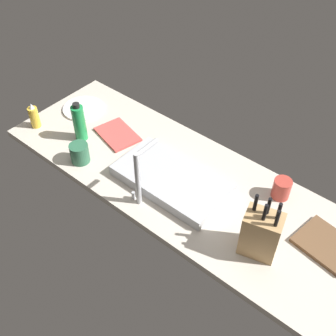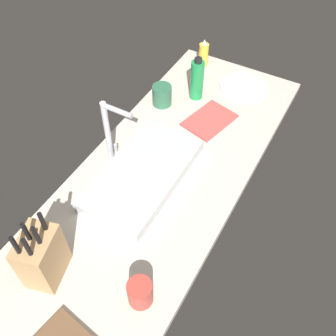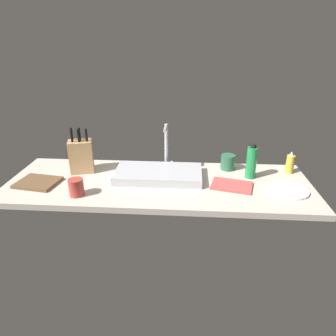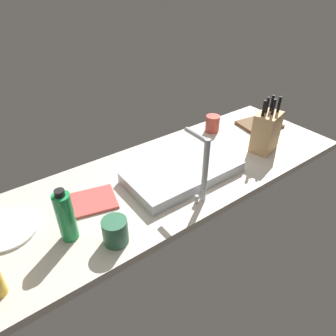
{
  "view_description": "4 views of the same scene",
  "coord_description": "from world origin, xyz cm",
  "px_view_note": "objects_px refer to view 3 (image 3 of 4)",
  "views": [
    {
      "loc": [
        -84.46,
        108.04,
        144.09
      ],
      "look_at": [
        1.79,
        4.82,
        11.6
      ],
      "focal_mm": 44.58,
      "sensor_mm": 36.0,
      "label": 1
    },
    {
      "loc": [
        -80.54,
        -51.17,
        124.59
      ],
      "look_at": [
        4.86,
        -3.03,
        9.15
      ],
      "focal_mm": 41.33,
      "sensor_mm": 36.0,
      "label": 2
    },
    {
      "loc": [
        17.14,
        -164.19,
        83.82
      ],
      "look_at": [
        5.35,
        4.08,
        10.8
      ],
      "focal_mm": 32.68,
      "sensor_mm": 36.0,
      "label": 3
    },
    {
      "loc": [
        72.5,
        92.98,
        87.3
      ],
      "look_at": [
        5.37,
        1.87,
        8.89
      ],
      "focal_mm": 32.36,
      "sensor_mm": 36.0,
      "label": 4
    }
  ],
  "objects_px": {
    "water_bottle": "(251,162)",
    "dish_towel": "(232,185)",
    "cutting_board": "(38,182)",
    "sink_basin": "(158,174)",
    "ceramic_cup": "(228,162)",
    "soap_bottle": "(290,163)",
    "dinner_plate": "(288,190)",
    "coffee_mug": "(76,187)",
    "knife_block": "(81,156)",
    "faucet": "(166,143)"
  },
  "relations": [
    {
      "from": "sink_basin",
      "to": "dish_towel",
      "type": "relative_size",
      "value": 2.3
    },
    {
      "from": "faucet",
      "to": "coffee_mug",
      "type": "height_order",
      "value": "faucet"
    },
    {
      "from": "dinner_plate",
      "to": "sink_basin",
      "type": "bearing_deg",
      "value": 170.41
    },
    {
      "from": "cutting_board",
      "to": "coffee_mug",
      "type": "distance_m",
      "value": 0.31
    },
    {
      "from": "faucet",
      "to": "knife_block",
      "type": "height_order",
      "value": "faucet"
    },
    {
      "from": "ceramic_cup",
      "to": "soap_bottle",
      "type": "bearing_deg",
      "value": -4.2
    },
    {
      "from": "dinner_plate",
      "to": "dish_towel",
      "type": "distance_m",
      "value": 0.31
    },
    {
      "from": "coffee_mug",
      "to": "ceramic_cup",
      "type": "relative_size",
      "value": 0.97
    },
    {
      "from": "dinner_plate",
      "to": "soap_bottle",
      "type": "bearing_deg",
      "value": 72.94
    },
    {
      "from": "knife_block",
      "to": "faucet",
      "type": "bearing_deg",
      "value": -4.26
    },
    {
      "from": "cutting_board",
      "to": "water_bottle",
      "type": "xyz_separation_m",
      "value": [
        1.26,
        0.18,
        0.09
      ]
    },
    {
      "from": "soap_bottle",
      "to": "dish_towel",
      "type": "distance_m",
      "value": 0.45
    },
    {
      "from": "cutting_board",
      "to": "sink_basin",
      "type": "bearing_deg",
      "value": 10.74
    },
    {
      "from": "knife_block",
      "to": "coffee_mug",
      "type": "relative_size",
      "value": 2.99
    },
    {
      "from": "cutting_board",
      "to": "knife_block",
      "type": "bearing_deg",
      "value": 43.23
    },
    {
      "from": "soap_bottle",
      "to": "faucet",
      "type": "bearing_deg",
      "value": 177.86
    },
    {
      "from": "knife_block",
      "to": "dish_towel",
      "type": "bearing_deg",
      "value": -24.38
    },
    {
      "from": "soap_bottle",
      "to": "dinner_plate",
      "type": "bearing_deg",
      "value": -107.06
    },
    {
      "from": "dinner_plate",
      "to": "ceramic_cup",
      "type": "relative_size",
      "value": 2.33
    },
    {
      "from": "water_bottle",
      "to": "dish_towel",
      "type": "bearing_deg",
      "value": -133.52
    },
    {
      "from": "faucet",
      "to": "water_bottle",
      "type": "xyz_separation_m",
      "value": [
        0.53,
        -0.12,
        -0.07
      ]
    },
    {
      "from": "sink_basin",
      "to": "cutting_board",
      "type": "distance_m",
      "value": 0.71
    },
    {
      "from": "faucet",
      "to": "dinner_plate",
      "type": "height_order",
      "value": "faucet"
    },
    {
      "from": "water_bottle",
      "to": "ceramic_cup",
      "type": "height_order",
      "value": "water_bottle"
    },
    {
      "from": "dish_towel",
      "to": "ceramic_cup",
      "type": "distance_m",
      "value": 0.26
    },
    {
      "from": "knife_block",
      "to": "water_bottle",
      "type": "height_order",
      "value": "knife_block"
    },
    {
      "from": "cutting_board",
      "to": "water_bottle",
      "type": "bearing_deg",
      "value": 8.08
    },
    {
      "from": "sink_basin",
      "to": "dinner_plate",
      "type": "relative_size",
      "value": 2.3
    },
    {
      "from": "water_bottle",
      "to": "dinner_plate",
      "type": "relative_size",
      "value": 0.95
    },
    {
      "from": "soap_bottle",
      "to": "coffee_mug",
      "type": "distance_m",
      "value": 1.31
    },
    {
      "from": "knife_block",
      "to": "dish_towel",
      "type": "height_order",
      "value": "knife_block"
    },
    {
      "from": "dish_towel",
      "to": "coffee_mug",
      "type": "bearing_deg",
      "value": -169.0
    },
    {
      "from": "dinner_plate",
      "to": "coffee_mug",
      "type": "distance_m",
      "value": 1.17
    },
    {
      "from": "coffee_mug",
      "to": "soap_bottle",
      "type": "bearing_deg",
      "value": 17.38
    },
    {
      "from": "sink_basin",
      "to": "ceramic_cup",
      "type": "xyz_separation_m",
      "value": [
        0.44,
        0.16,
        0.02
      ]
    },
    {
      "from": "soap_bottle",
      "to": "water_bottle",
      "type": "distance_m",
      "value": 0.28
    },
    {
      "from": "water_bottle",
      "to": "coffee_mug",
      "type": "height_order",
      "value": "water_bottle"
    },
    {
      "from": "ceramic_cup",
      "to": "faucet",
      "type": "bearing_deg",
      "value": 179.85
    },
    {
      "from": "soap_bottle",
      "to": "water_bottle",
      "type": "relative_size",
      "value": 0.67
    },
    {
      "from": "knife_block",
      "to": "sink_basin",
      "type": "bearing_deg",
      "value": -22.39
    },
    {
      "from": "knife_block",
      "to": "soap_bottle",
      "type": "distance_m",
      "value": 1.32
    },
    {
      "from": "sink_basin",
      "to": "knife_block",
      "type": "relative_size",
      "value": 1.84
    },
    {
      "from": "soap_bottle",
      "to": "water_bottle",
      "type": "bearing_deg",
      "value": -161.01
    },
    {
      "from": "water_bottle",
      "to": "dinner_plate",
      "type": "distance_m",
      "value": 0.27
    },
    {
      "from": "sink_basin",
      "to": "coffee_mug",
      "type": "relative_size",
      "value": 5.5
    },
    {
      "from": "soap_bottle",
      "to": "cutting_board",
      "type": "bearing_deg",
      "value": -169.99
    },
    {
      "from": "sink_basin",
      "to": "dinner_plate",
      "type": "bearing_deg",
      "value": -9.59
    },
    {
      "from": "water_bottle",
      "to": "coffee_mug",
      "type": "distance_m",
      "value": 1.03
    },
    {
      "from": "coffee_mug",
      "to": "ceramic_cup",
      "type": "height_order",
      "value": "ceramic_cup"
    },
    {
      "from": "cutting_board",
      "to": "coffee_mug",
      "type": "bearing_deg",
      "value": -23.44
    }
  ]
}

